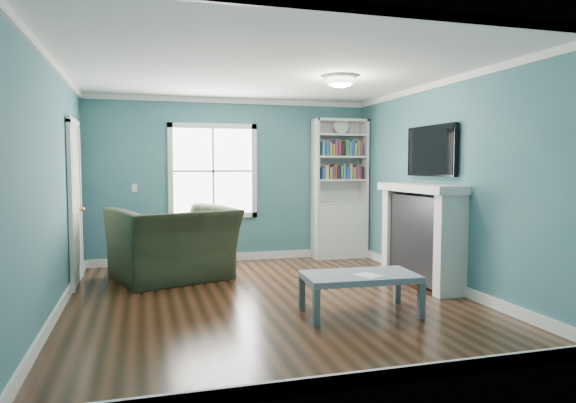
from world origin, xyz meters
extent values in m
plane|color=black|center=(0.00, 0.00, 0.00)|extent=(5.00, 5.00, 0.00)
plane|color=#336171|center=(0.00, 2.50, 1.30)|extent=(4.50, 0.00, 4.50)
plane|color=#336171|center=(0.00, -2.50, 1.30)|extent=(4.50, 0.00, 4.50)
plane|color=#336171|center=(-2.25, 0.00, 1.30)|extent=(0.00, 5.00, 5.00)
plane|color=#336171|center=(2.25, 0.00, 1.30)|extent=(0.00, 5.00, 5.00)
plane|color=white|center=(0.00, 0.00, 2.60)|extent=(5.00, 5.00, 0.00)
cube|color=white|center=(0.00, 2.48, 0.06)|extent=(4.50, 0.03, 0.12)
cube|color=white|center=(0.00, -2.48, 0.06)|extent=(4.50, 0.03, 0.12)
cube|color=white|center=(-2.23, 0.00, 0.06)|extent=(0.03, 5.00, 0.12)
cube|color=white|center=(2.23, 0.00, 0.06)|extent=(0.03, 5.00, 0.12)
cube|color=white|center=(0.00, 2.48, 2.56)|extent=(4.50, 0.04, 0.08)
cube|color=white|center=(0.00, -2.48, 2.56)|extent=(4.50, 0.04, 0.08)
cube|color=white|center=(-2.23, 0.00, 2.56)|extent=(0.04, 5.00, 0.08)
cube|color=white|center=(2.23, 0.00, 2.56)|extent=(0.04, 5.00, 0.08)
cube|color=white|center=(-0.30, 2.50, 1.45)|extent=(1.24, 0.01, 1.34)
cube|color=white|center=(-0.96, 2.48, 1.45)|extent=(0.08, 0.06, 1.50)
cube|color=white|center=(0.36, 2.48, 1.45)|extent=(0.08, 0.06, 1.50)
cube|color=white|center=(-0.30, 2.48, 0.74)|extent=(1.40, 0.06, 0.08)
cube|color=white|center=(-0.30, 2.48, 2.16)|extent=(1.40, 0.06, 0.08)
cube|color=white|center=(-0.30, 2.48, 1.45)|extent=(1.24, 0.03, 0.03)
cube|color=white|center=(-0.30, 2.48, 1.45)|extent=(0.03, 0.03, 1.34)
cube|color=silver|center=(1.77, 2.30, 0.45)|extent=(0.90, 0.35, 0.90)
cube|color=silver|center=(1.34, 2.30, 1.60)|extent=(0.04, 0.35, 1.40)
cube|color=silver|center=(2.20, 2.30, 1.60)|extent=(0.04, 0.35, 1.40)
cube|color=silver|center=(1.77, 2.46, 1.60)|extent=(0.90, 0.02, 1.40)
cube|color=silver|center=(1.77, 2.30, 2.28)|extent=(0.90, 0.35, 0.04)
cube|color=silver|center=(1.77, 2.30, 0.92)|extent=(0.84, 0.33, 0.03)
cube|color=silver|center=(1.77, 2.30, 1.30)|extent=(0.84, 0.33, 0.03)
cube|color=silver|center=(1.77, 2.30, 1.68)|extent=(0.84, 0.33, 0.03)
cube|color=silver|center=(1.77, 2.30, 2.04)|extent=(0.84, 0.33, 0.03)
cube|color=#264C8C|center=(1.77, 2.28, 1.43)|extent=(0.70, 0.25, 0.22)
cube|color=tan|center=(1.77, 2.28, 1.81)|extent=(0.70, 0.25, 0.22)
cylinder|color=beige|center=(1.77, 2.25, 2.19)|extent=(0.26, 0.06, 0.26)
cube|color=black|center=(2.09, 0.20, 0.60)|extent=(0.30, 1.20, 1.10)
cube|color=black|center=(2.07, 0.20, 0.40)|extent=(0.22, 0.65, 0.70)
cube|color=silver|center=(2.07, -0.47, 0.60)|extent=(0.36, 0.16, 1.20)
cube|color=silver|center=(2.07, 0.87, 0.60)|extent=(0.36, 0.16, 1.20)
cube|color=silver|center=(2.05, 0.20, 1.25)|extent=(0.44, 1.58, 0.10)
cube|color=black|center=(2.20, 0.20, 1.72)|extent=(0.06, 1.10, 0.65)
cube|color=silver|center=(-2.23, 1.40, 1.02)|extent=(0.04, 0.80, 2.05)
cube|color=white|center=(-2.22, 0.95, 1.02)|extent=(0.05, 0.08, 2.13)
cube|color=white|center=(-2.22, 1.85, 1.02)|extent=(0.05, 0.08, 2.13)
cube|color=white|center=(-2.22, 1.40, 2.09)|extent=(0.05, 0.98, 0.08)
sphere|color=#BF8C3F|center=(-2.17, 1.70, 0.95)|extent=(0.07, 0.07, 0.07)
ellipsoid|color=white|center=(0.90, 0.10, 2.54)|extent=(0.34, 0.34, 0.15)
cylinder|color=white|center=(0.90, 0.10, 2.58)|extent=(0.38, 0.38, 0.03)
cube|color=white|center=(-1.50, 2.48, 1.20)|extent=(0.08, 0.01, 0.12)
imported|color=black|center=(-1.00, 1.36, 0.65)|extent=(1.73, 1.40, 1.30)
cube|color=#4D575C|center=(0.20, -1.09, 0.18)|extent=(0.07, 0.07, 0.36)
cube|color=#4D575C|center=(1.30, -1.15, 0.18)|extent=(0.07, 0.07, 0.36)
cube|color=#4D575C|center=(0.23, -0.52, 0.18)|extent=(0.07, 0.07, 0.36)
cube|color=#4D575C|center=(1.33, -0.58, 0.18)|extent=(0.07, 0.07, 0.36)
cube|color=slate|center=(0.76, -0.83, 0.39)|extent=(1.19, 0.69, 0.06)
cube|color=white|center=(0.81, -0.94, 0.42)|extent=(0.28, 0.31, 0.00)
camera|label=1|loc=(-1.38, -5.66, 1.53)|focal=32.00mm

